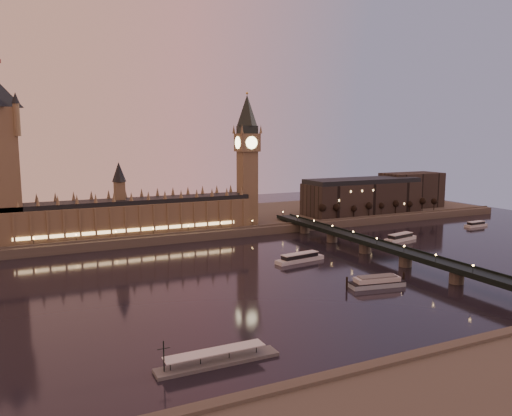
{
  "coord_description": "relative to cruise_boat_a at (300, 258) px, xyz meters",
  "views": [
    {
      "loc": [
        -111.14,
        -238.41,
        75.91
      ],
      "look_at": [
        20.33,
        35.0,
        32.18
      ],
      "focal_mm": 35.0,
      "sensor_mm": 36.0,
      "label": 1
    }
  ],
  "objects": [
    {
      "name": "bare_tree_1",
      "position": [
        90.35,
        91.34,
        12.39
      ],
      "size": [
        5.75,
        5.75,
        11.69
      ],
      "color": "black",
      "rests_on": "ground"
    },
    {
      "name": "victoria_tower",
      "position": [
        -161.74,
        103.34,
        63.46
      ],
      "size": [
        31.68,
        31.68,
        118.0
      ],
      "color": "brown",
      "rests_on": "ground"
    },
    {
      "name": "bare_tree_0",
      "position": [
        74.56,
        91.34,
        12.39
      ],
      "size": [
        5.75,
        5.75,
        11.69
      ],
      "color": "black",
      "rests_on": "ground"
    },
    {
      "name": "ground",
      "position": [
        -41.74,
        -17.66,
        -2.32
      ],
      "size": [
        700.0,
        700.0,
        0.0
      ],
      "primitive_type": "plane",
      "color": "black",
      "rests_on": "ground"
    },
    {
      "name": "bare_tree_6",
      "position": [
        169.29,
        91.34,
        12.39
      ],
      "size": [
        5.75,
        5.75,
        11.69
      ],
      "color": "black",
      "rests_on": "ground"
    },
    {
      "name": "bare_tree_5",
      "position": [
        153.5,
        91.34,
        12.39
      ],
      "size": [
        5.75,
        5.75,
        11.69
      ],
      "color": "black",
      "rests_on": "ground"
    },
    {
      "name": "bare_tree_4",
      "position": [
        137.71,
        91.34,
        12.39
      ],
      "size": [
        5.75,
        5.75,
        11.69
      ],
      "color": "black",
      "rests_on": "ground"
    },
    {
      "name": "far_embankment",
      "position": [
        -11.74,
        147.34,
        0.68
      ],
      "size": [
        560.0,
        130.0,
        6.0
      ],
      "primitive_type": "cube",
      "color": "#423D35",
      "rests_on": "ground"
    },
    {
      "name": "city_block",
      "position": [
        153.2,
        113.27,
        19.92
      ],
      "size": [
        155.0,
        45.0,
        34.0
      ],
      "color": "black",
      "rests_on": "ground"
    },
    {
      "name": "big_ben",
      "position": [
        12.25,
        103.32,
        61.63
      ],
      "size": [
        17.68,
        17.68,
        104.0
      ],
      "color": "brown",
      "rests_on": "ground"
    },
    {
      "name": "bare_tree_7",
      "position": [
        185.07,
        91.34,
        12.39
      ],
      "size": [
        5.75,
        5.75,
        11.69
      ],
      "color": "black",
      "rests_on": "ground"
    },
    {
      "name": "bare_tree_2",
      "position": [
        106.14,
        91.34,
        12.39
      ],
      "size": [
        5.75,
        5.75,
        11.69
      ],
      "color": "black",
      "rests_on": "ground"
    },
    {
      "name": "westminster_bridge",
      "position": [
        49.87,
        -17.66,
        3.19
      ],
      "size": [
        13.2,
        260.0,
        15.3
      ],
      "color": "black",
      "rests_on": "ground"
    },
    {
      "name": "palace_of_westminster",
      "position": [
        -81.86,
        103.33,
        19.38
      ],
      "size": [
        180.0,
        26.62,
        52.0
      ],
      "color": "brown",
      "rests_on": "ground"
    },
    {
      "name": "cruise_boat_c",
      "position": [
        195.73,
        38.1,
        -0.36
      ],
      "size": [
        22.57,
        7.11,
        4.46
      ],
      "rotation": [
        0.0,
        0.0,
        0.05
      ],
      "color": "silver",
      "rests_on": "ground"
    },
    {
      "name": "bare_tree_8",
      "position": [
        200.86,
        91.34,
        12.39
      ],
      "size": [
        5.75,
        5.75,
        11.69
      ],
      "color": "black",
      "rests_on": "ground"
    },
    {
      "name": "cruise_boat_a",
      "position": [
        0.0,
        0.0,
        0.0
      ],
      "size": [
        33.66,
        11.82,
        5.28
      ],
      "rotation": [
        0.0,
        0.0,
        0.14
      ],
      "color": "silver",
      "rests_on": "ground"
    },
    {
      "name": "pontoon_pier",
      "position": [
        -95.92,
        -107.6,
        -1.09
      ],
      "size": [
        43.1,
        7.18,
        11.49
      ],
      "color": "#595B5E",
      "rests_on": "ground"
    },
    {
      "name": "cruise_boat_b",
      "position": [
        98.13,
        21.19,
        0.05
      ],
      "size": [
        30.14,
        13.47,
        5.4
      ],
      "rotation": [
        0.0,
        0.0,
        0.22
      ],
      "color": "silver",
      "rests_on": "ground"
    },
    {
      "name": "moored_barge",
      "position": [
        8.96,
        -61.54,
        0.25
      ],
      "size": [
        32.86,
        12.79,
        6.11
      ],
      "rotation": [
        0.0,
        0.0,
        -0.17
      ],
      "color": "#92A8BA",
      "rests_on": "ground"
    },
    {
      "name": "bare_tree_3",
      "position": [
        121.92,
        91.34,
        12.39
      ],
      "size": [
        5.75,
        5.75,
        11.69
      ],
      "color": "black",
      "rests_on": "ground"
    }
  ]
}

